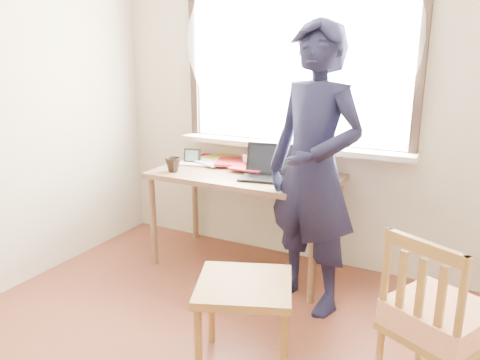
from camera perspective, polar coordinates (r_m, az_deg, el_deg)
The scene contains 13 objects.
room_shell at distance 1.92m, azimuth -7.67°, elevation 15.60°, with size 3.52×4.02×2.61m.
desk at distance 3.50m, azimuth 0.61°, elevation -0.42°, with size 1.39×0.70×0.75m.
laptop at distance 3.36m, azimuth 3.30°, elevation 1.22°, with size 0.39×0.33×0.24m.
mug_white at distance 3.69m, azimuth 1.35°, elevation 2.47°, with size 0.13×0.13×0.11m, color white.
mug_dark at distance 3.55m, azimuth -8.16°, elevation 1.85°, with size 0.12×0.12×0.11m, color black.
mouse at distance 3.22m, azimuth 6.85°, elevation -0.26°, with size 0.08×0.06×0.03m, color black.
desk_clutter at distance 3.70m, azimuth -0.87°, elevation 2.14°, with size 0.64×0.50×0.05m.
book_a at distance 3.92m, azimuth -3.94°, elevation 2.63°, with size 0.20×0.27×0.02m, color white.
book_b at distance 3.58m, azimuth 8.51°, elevation 1.21°, with size 0.18×0.25×0.02m, color white.
picture_frame at distance 3.81m, azimuth -5.85°, elevation 2.87°, with size 0.14×0.05×0.11m.
work_chair at distance 2.47m, azimuth 0.52°, elevation -13.93°, with size 0.61×0.60×0.49m.
side_chair at distance 2.36m, azimuth 22.90°, elevation -15.42°, with size 0.54×0.53×0.88m.
person at distance 2.94m, azimuth 8.97°, elevation 1.10°, with size 0.66×0.43×1.82m, color black.
Camera 1 is at (1.08, -1.37, 1.63)m, focal length 35.00 mm.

